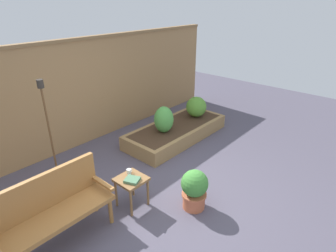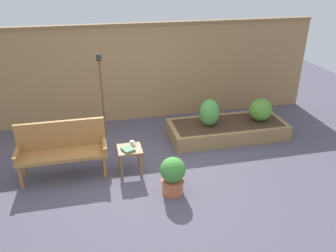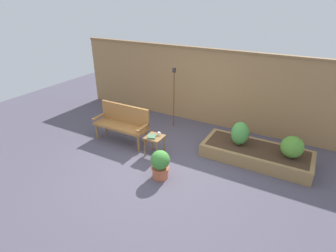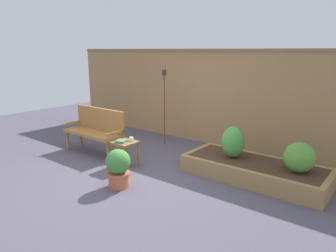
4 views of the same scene
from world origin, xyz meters
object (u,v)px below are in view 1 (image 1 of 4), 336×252
object	(u,v)px
potted_boxwood	(194,188)
tiki_torch	(46,113)
shrub_far_corner	(196,107)
garden_bench	(50,206)
cup_on_table	(129,171)
side_table	(131,183)
book_on_table	(132,180)
shrub_near_bench	(164,120)

from	to	relation	value
potted_boxwood	tiki_torch	distance (m)	2.61
potted_boxwood	shrub_far_corner	xyz separation A→B (m)	(2.27, 1.64, 0.20)
garden_bench	cup_on_table	xyz separation A→B (m)	(1.16, -0.12, -0.03)
potted_boxwood	shrub_far_corner	distance (m)	2.81
cup_on_table	side_table	bearing A→B (deg)	-119.16
cup_on_table	shrub_far_corner	xyz separation A→B (m)	(2.78, 0.82, 0.02)
cup_on_table	book_on_table	world-z (taller)	cup_on_table
book_on_table	potted_boxwood	world-z (taller)	potted_boxwood
side_table	tiki_torch	world-z (taller)	tiki_torch
shrub_far_corner	tiki_torch	size ratio (longest dim) A/B	0.27
shrub_near_bench	tiki_torch	distance (m)	2.25
garden_bench	side_table	world-z (taller)	garden_bench
shrub_near_bench	shrub_far_corner	distance (m)	1.12
side_table	tiki_torch	size ratio (longest dim) A/B	0.28
shrub_near_bench	shrub_far_corner	xyz separation A→B (m)	(1.12, 0.00, -0.04)
garden_bench	shrub_near_bench	xyz separation A→B (m)	(2.82, 0.70, 0.03)
side_table	shrub_near_bench	distance (m)	1.97
side_table	potted_boxwood	bearing A→B (deg)	-51.14
cup_on_table	tiki_torch	distance (m)	1.66
side_table	cup_on_table	bearing A→B (deg)	60.84
shrub_far_corner	cup_on_table	bearing A→B (deg)	-163.53
cup_on_table	book_on_table	bearing A→B (deg)	-118.83
potted_boxwood	tiki_torch	bearing A→B (deg)	111.72
cup_on_table	tiki_torch	xyz separation A→B (m)	(-0.40, 1.48, 0.66)
cup_on_table	shrub_far_corner	world-z (taller)	shrub_far_corner
shrub_near_bench	side_table	bearing A→B (deg)	-151.61
shrub_far_corner	tiki_torch	distance (m)	3.31
tiki_torch	garden_bench	bearing A→B (deg)	-119.04
shrub_far_corner	shrub_near_bench	bearing A→B (deg)	180.00
shrub_near_bench	garden_bench	bearing A→B (deg)	-166.00
garden_bench	shrub_far_corner	world-z (taller)	garden_bench
side_table	shrub_near_bench	xyz separation A→B (m)	(1.72, 0.93, 0.18)
side_table	cup_on_table	distance (m)	0.17
cup_on_table	shrub_near_bench	size ratio (longest dim) A/B	0.19
book_on_table	shrub_near_bench	size ratio (longest dim) A/B	0.36
garden_bench	side_table	distance (m)	1.13
side_table	book_on_table	world-z (taller)	book_on_table
cup_on_table	book_on_table	size ratio (longest dim) A/B	0.52
book_on_table	potted_boxwood	distance (m)	0.90
book_on_table	tiki_torch	bearing A→B (deg)	78.06
garden_bench	tiki_torch	world-z (taller)	tiki_torch
cup_on_table	shrub_near_bench	bearing A→B (deg)	26.31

